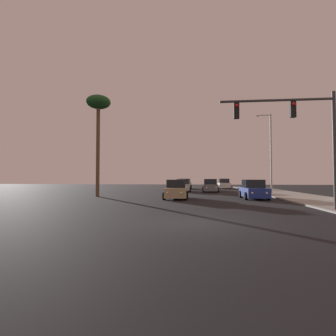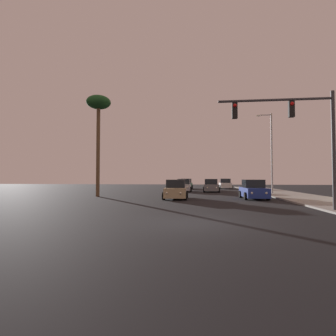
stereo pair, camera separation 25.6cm
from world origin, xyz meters
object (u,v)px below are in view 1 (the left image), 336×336
Objects in this scene: car_silver at (183,186)px; street_lamp at (270,149)px; car_green at (185,184)px; palm_tree_near at (98,108)px; car_white at (224,184)px; car_grey at (210,186)px; car_blue at (253,190)px; car_tan at (176,190)px; traffic_light_mast at (301,127)px.

street_lamp is at bearing 154.76° from car_silver.
palm_tree_near reaches higher than car_green.
car_white is 1.00× the size of car_silver.
car_grey is at bearing 147.16° from street_lamp.
car_blue is at bearing 107.61° from car_grey.
car_green is at bearing -92.08° from car_tan.
car_silver is at bearing -7.16° from car_grey.
car_green is (-6.71, 20.07, 0.00)m from car_blue.
car_blue is 1.00× the size of car_silver.
car_silver is 12.27m from car_tan.
palm_tree_near is at bearing 147.73° from traffic_light_mast.
car_blue and car_silver have the same top height.
car_green is 6.54m from car_white.
car_green and car_white have the same top height.
car_tan is (-0.05, -20.77, 0.00)m from car_green.
street_lamp reaches higher than car_blue.
car_white is 25.88m from palm_tree_near.
car_white is 15.40m from street_lamp.
car_tan is at bearing 74.48° from car_grey.
car_blue is 0.48× the size of street_lamp.
traffic_light_mast is (7.48, -20.14, 3.91)m from car_silver.
car_white is at bearing -103.97° from car_grey.
car_white is 0.66× the size of traffic_light_mast.
car_silver is (-6.70, 11.57, 0.00)m from car_blue.
car_blue is at bearing 90.92° from car_white.
car_tan is 12.26m from car_grey.
car_silver is at bearing 52.60° from palm_tree_near.
car_silver is 15.31m from palm_tree_near.
car_white and car_grey have the same top height.
car_tan is 0.43× the size of palm_tree_near.
car_green is 0.48× the size of street_lamp.
car_grey is 0.67× the size of traffic_light_mast.
car_silver is at bearing 91.58° from car_green.
traffic_light_mast is 18.69m from palm_tree_near.
palm_tree_near reaches higher than traffic_light_mast.
car_green is 0.67× the size of traffic_light_mast.
car_blue and car_tan have the same top height.
car_tan is (-6.77, -0.69, 0.00)m from car_blue.
palm_tree_near is (-14.65, 1.18, 7.96)m from car_blue.
car_grey is 8.83m from street_lamp.
traffic_light_mast reaches higher than car_silver.
palm_tree_near is (-14.38, -19.99, 7.96)m from car_white.
traffic_light_mast is 15.62m from street_lamp.
car_blue is 1.00× the size of car_green.
palm_tree_near reaches higher than car_silver.
car_green and car_silver have the same top height.
traffic_light_mast is at bearing 103.05° from car_grey.
car_blue is 6.81m from car_tan.
car_blue is at bearing 95.22° from traffic_light_mast.
palm_tree_near is at bearing 42.24° from car_grey.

